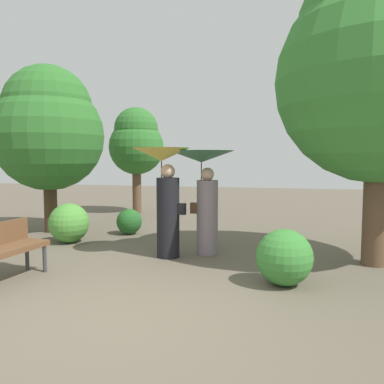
# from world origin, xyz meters

# --- Properties ---
(ground_plane) EXTENTS (40.00, 40.00, 0.00)m
(ground_plane) POSITION_xyz_m (0.00, 0.00, 0.00)
(ground_plane) COLOR brown
(person_left) EXTENTS (1.03, 1.03, 1.96)m
(person_left) POSITION_xyz_m (-0.38, 2.70, 1.30)
(person_left) COLOR black
(person_left) RESTS_ON ground
(person_right) EXTENTS (1.21, 1.21, 1.92)m
(person_right) POSITION_xyz_m (0.25, 3.09, 1.36)
(person_right) COLOR gray
(person_right) RESTS_ON ground
(tree_near_left) EXTENTS (2.60, 2.60, 3.96)m
(tree_near_left) POSITION_xyz_m (-3.79, 4.35, 2.50)
(tree_near_left) COLOR #42301E
(tree_near_left) RESTS_ON ground
(tree_near_right) EXTENTS (3.35, 3.35, 5.19)m
(tree_near_right) POSITION_xyz_m (3.17, 3.01, 3.30)
(tree_near_right) COLOR brown
(tree_near_right) RESTS_ON ground
(tree_mid_left) EXTENTS (1.76, 1.76, 3.40)m
(tree_mid_left) POSITION_xyz_m (-3.02, 7.96, 2.30)
(tree_mid_left) COLOR brown
(tree_mid_left) RESTS_ON ground
(bush_path_left) EXTENTS (0.83, 0.83, 0.83)m
(bush_path_left) POSITION_xyz_m (-2.71, 3.35, 0.42)
(bush_path_left) COLOR #4C9338
(bush_path_left) RESTS_ON ground
(bush_path_right) EXTENTS (0.79, 0.79, 0.79)m
(bush_path_right) POSITION_xyz_m (1.73, 1.56, 0.40)
(bush_path_right) COLOR #387F33
(bush_path_right) RESTS_ON ground
(bush_behind_bench) EXTENTS (0.59, 0.59, 0.59)m
(bush_behind_bench) POSITION_xyz_m (-1.85, 4.53, 0.30)
(bush_behind_bench) COLOR #235B23
(bush_behind_bench) RESTS_ON ground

